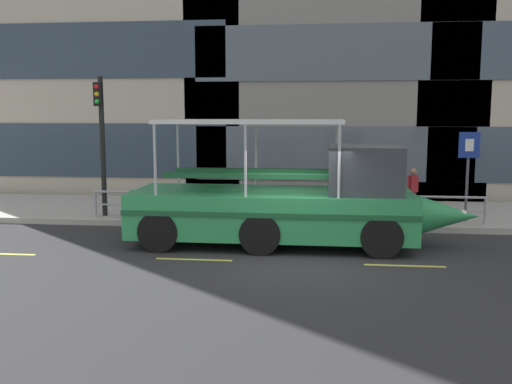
% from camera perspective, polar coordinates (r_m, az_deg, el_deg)
% --- Properties ---
extents(ground_plane, '(120.00, 120.00, 0.00)m').
position_cam_1_polar(ground_plane, '(13.64, 4.27, -6.43)').
color(ground_plane, '#2B2B2D').
extents(sidewalk, '(32.00, 4.80, 0.18)m').
position_cam_1_polar(sidewalk, '(19.10, 4.93, -2.03)').
color(sidewalk, '#A8A59E').
rests_on(sidewalk, ground_plane).
extents(curb_edge, '(32.00, 0.18, 0.18)m').
position_cam_1_polar(curb_edge, '(16.65, 4.70, -3.50)').
color(curb_edge, '#B2ADA3').
rests_on(curb_edge, ground_plane).
extents(lane_centreline, '(25.80, 0.12, 0.01)m').
position_cam_1_polar(lane_centreline, '(13.02, 4.16, -7.10)').
color(lane_centreline, '#DBD64C').
rests_on(lane_centreline, ground_plane).
extents(curb_guardrail, '(11.75, 0.09, 0.84)m').
position_cam_1_polar(curb_guardrail, '(16.90, 2.72, -1.05)').
color(curb_guardrail, '#9EA0A8').
rests_on(curb_guardrail, sidewalk).
extents(traffic_light_pole, '(0.24, 0.46, 4.33)m').
position_cam_1_polar(traffic_light_pole, '(18.21, -15.32, 5.80)').
color(traffic_light_pole, black).
rests_on(traffic_light_pole, sidewalk).
extents(parking_sign, '(0.60, 0.12, 2.66)m').
position_cam_1_polar(parking_sign, '(17.90, 20.61, 2.94)').
color(parking_sign, '#4C4F54').
rests_on(parking_sign, sidewalk).
extents(duck_tour_boat, '(8.95, 2.64, 3.22)m').
position_cam_1_polar(duck_tour_boat, '(14.60, 3.70, -1.13)').
color(duck_tour_boat, '#2D9351').
rests_on(duck_tour_boat, ground_plane).
extents(pedestrian_near_bow, '(0.37, 0.29, 1.51)m').
position_cam_1_polar(pedestrian_near_bow, '(18.39, 15.53, 0.48)').
color(pedestrian_near_bow, '#47423D').
rests_on(pedestrian_near_bow, sidewalk).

